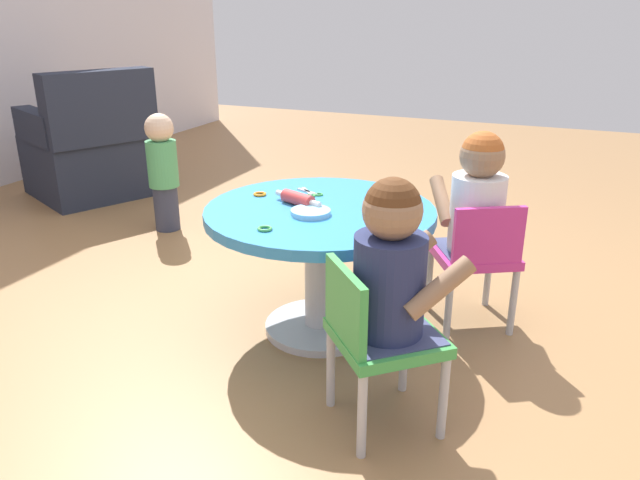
{
  "coord_description": "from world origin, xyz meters",
  "views": [
    {
      "loc": [
        -2.01,
        -0.85,
        1.23
      ],
      "look_at": [
        0.0,
        0.0,
        0.39
      ],
      "focal_mm": 34.49,
      "sensor_mm": 36.0,
      "label": 1
    }
  ],
  "objects_px": {
    "seated_child_right": "(478,197)",
    "toddler_standing": "(163,169)",
    "child_chair_left": "(376,337)",
    "seated_child_left": "(392,265)",
    "child_chair_right": "(476,255)",
    "craft_scissors": "(311,193)",
    "armchair_dark": "(91,151)",
    "rolling_pin": "(298,199)",
    "craft_table": "(320,239)"
  },
  "relations": [
    {
      "from": "child_chair_left",
      "to": "armchair_dark",
      "type": "bearing_deg",
      "value": 57.53
    },
    {
      "from": "child_chair_right",
      "to": "seated_child_right",
      "type": "distance_m",
      "value": 0.23
    },
    {
      "from": "seated_child_right",
      "to": "craft_scissors",
      "type": "xyz_separation_m",
      "value": [
        -0.16,
        0.63,
        -0.01
      ]
    },
    {
      "from": "rolling_pin",
      "to": "craft_scissors",
      "type": "xyz_separation_m",
      "value": [
        0.15,
        0.01,
        -0.02
      ]
    },
    {
      "from": "craft_table",
      "to": "toddler_standing",
      "type": "height_order",
      "value": "toddler_standing"
    },
    {
      "from": "craft_scissors",
      "to": "rolling_pin",
      "type": "bearing_deg",
      "value": -176.09
    },
    {
      "from": "child_chair_right",
      "to": "rolling_pin",
      "type": "xyz_separation_m",
      "value": [
        -0.27,
        0.64,
        0.23
      ]
    },
    {
      "from": "child_chair_right",
      "to": "craft_table",
      "type": "bearing_deg",
      "value": 116.72
    },
    {
      "from": "craft_table",
      "to": "craft_scissors",
      "type": "xyz_separation_m",
      "value": [
        0.15,
        0.1,
        0.13
      ]
    },
    {
      "from": "seated_child_left",
      "to": "rolling_pin",
      "type": "distance_m",
      "value": 0.68
    },
    {
      "from": "craft_table",
      "to": "child_chair_right",
      "type": "bearing_deg",
      "value": -63.28
    },
    {
      "from": "child_chair_left",
      "to": "toddler_standing",
      "type": "height_order",
      "value": "toddler_standing"
    },
    {
      "from": "child_chair_left",
      "to": "seated_child_left",
      "type": "distance_m",
      "value": 0.23
    },
    {
      "from": "child_chair_right",
      "to": "seated_child_left",
      "type": "bearing_deg",
      "value": 169.5
    },
    {
      "from": "armchair_dark",
      "to": "craft_table",
      "type": "bearing_deg",
      "value": -117.79
    },
    {
      "from": "rolling_pin",
      "to": "child_chair_left",
      "type": "bearing_deg",
      "value": -135.38
    },
    {
      "from": "rolling_pin",
      "to": "seated_child_right",
      "type": "bearing_deg",
      "value": -63.55
    },
    {
      "from": "child_chair_left",
      "to": "craft_scissors",
      "type": "relative_size",
      "value": 3.87
    },
    {
      "from": "seated_child_left",
      "to": "child_chair_right",
      "type": "height_order",
      "value": "seated_child_left"
    },
    {
      "from": "child_chair_left",
      "to": "armchair_dark",
      "type": "xyz_separation_m",
      "value": [
        1.61,
        2.54,
        0.0
      ]
    },
    {
      "from": "craft_table",
      "to": "seated_child_right",
      "type": "relative_size",
      "value": 1.7
    },
    {
      "from": "seated_child_left",
      "to": "craft_scissors",
      "type": "distance_m",
      "value": 0.79
    },
    {
      "from": "child_chair_left",
      "to": "seated_child_left",
      "type": "relative_size",
      "value": 1.05
    },
    {
      "from": "rolling_pin",
      "to": "craft_scissors",
      "type": "relative_size",
      "value": 1.6
    },
    {
      "from": "craft_table",
      "to": "child_chair_right",
      "type": "relative_size",
      "value": 1.62
    },
    {
      "from": "child_chair_right",
      "to": "craft_scissors",
      "type": "height_order",
      "value": "child_chair_right"
    },
    {
      "from": "craft_table",
      "to": "rolling_pin",
      "type": "relative_size",
      "value": 3.9
    },
    {
      "from": "armchair_dark",
      "to": "toddler_standing",
      "type": "xyz_separation_m",
      "value": [
        -0.38,
        -0.87,
        0.05
      ]
    },
    {
      "from": "craft_scissors",
      "to": "child_chair_left",
      "type": "bearing_deg",
      "value": -142.37
    },
    {
      "from": "armchair_dark",
      "to": "craft_scissors",
      "type": "height_order",
      "value": "armchair_dark"
    },
    {
      "from": "child_chair_right",
      "to": "seated_child_right",
      "type": "relative_size",
      "value": 1.05
    },
    {
      "from": "child_chair_right",
      "to": "armchair_dark",
      "type": "relative_size",
      "value": 0.56
    },
    {
      "from": "child_chair_right",
      "to": "craft_scissors",
      "type": "distance_m",
      "value": 0.7
    },
    {
      "from": "child_chair_right",
      "to": "toddler_standing",
      "type": "distance_m",
      "value": 1.89
    },
    {
      "from": "child_chair_left",
      "to": "seated_child_right",
      "type": "height_order",
      "value": "seated_child_right"
    },
    {
      "from": "seated_child_right",
      "to": "toddler_standing",
      "type": "relative_size",
      "value": 0.76
    },
    {
      "from": "child_chair_right",
      "to": "toddler_standing",
      "type": "xyz_separation_m",
      "value": [
        0.48,
        1.83,
        0.05
      ]
    },
    {
      "from": "rolling_pin",
      "to": "craft_table",
      "type": "bearing_deg",
      "value": -91.35
    },
    {
      "from": "seated_child_right",
      "to": "craft_scissors",
      "type": "relative_size",
      "value": 3.68
    },
    {
      "from": "armchair_dark",
      "to": "craft_scissors",
      "type": "relative_size",
      "value": 6.85
    },
    {
      "from": "child_chair_right",
      "to": "seated_child_right",
      "type": "bearing_deg",
      "value": 29.96
    },
    {
      "from": "seated_child_left",
      "to": "armchair_dark",
      "type": "distance_m",
      "value": 3.03
    },
    {
      "from": "armchair_dark",
      "to": "rolling_pin",
      "type": "bearing_deg",
      "value": -118.78
    },
    {
      "from": "seated_child_right",
      "to": "armchair_dark",
      "type": "height_order",
      "value": "armchair_dark"
    },
    {
      "from": "seated_child_right",
      "to": "armchair_dark",
      "type": "relative_size",
      "value": 0.54
    },
    {
      "from": "seated_child_right",
      "to": "armchair_dark",
      "type": "bearing_deg",
      "value": 72.94
    },
    {
      "from": "craft_table",
      "to": "rolling_pin",
      "type": "bearing_deg",
      "value": 88.65
    },
    {
      "from": "child_chair_left",
      "to": "toddler_standing",
      "type": "xyz_separation_m",
      "value": [
        1.23,
        1.67,
        0.05
      ]
    },
    {
      "from": "craft_table",
      "to": "seated_child_right",
      "type": "height_order",
      "value": "seated_child_right"
    },
    {
      "from": "armchair_dark",
      "to": "craft_scissors",
      "type": "bearing_deg",
      "value": -115.63
    }
  ]
}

